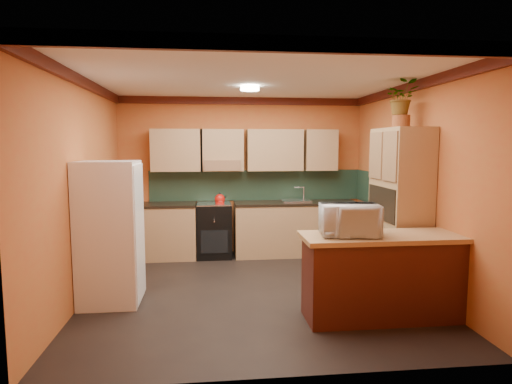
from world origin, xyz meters
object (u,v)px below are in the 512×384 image
stove (214,230)px  fridge (110,233)px  pantry (399,211)px  microwave (349,220)px  breakfast_bar (388,279)px  base_cabinets_back (251,230)px

stove → fridge: size_ratio=0.54×
stove → pantry: pantry is taller
pantry → microwave: bearing=-138.0°
fridge → breakfast_bar: size_ratio=0.94×
fridge → microwave: fridge is taller
fridge → pantry: (3.60, 0.04, 0.20)m
breakfast_bar → stove: bearing=123.2°
base_cabinets_back → fridge: (-1.88, -2.01, 0.41)m
stove → breakfast_bar: 3.38m
pantry → stove: bearing=139.9°
base_cabinets_back → stove: stove is taller
base_cabinets_back → pantry: 2.69m
fridge → microwave: size_ratio=2.81×
base_cabinets_back → stove: 0.63m
base_cabinets_back → microwave: microwave is taller
fridge → pantry: 3.61m
stove → microwave: microwave is taller
base_cabinets_back → fridge: fridge is taller
base_cabinets_back → pantry: bearing=-48.9°
stove → fridge: (-1.25, -2.01, 0.39)m
pantry → base_cabinets_back: bearing=131.1°
pantry → fridge: bearing=-179.4°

